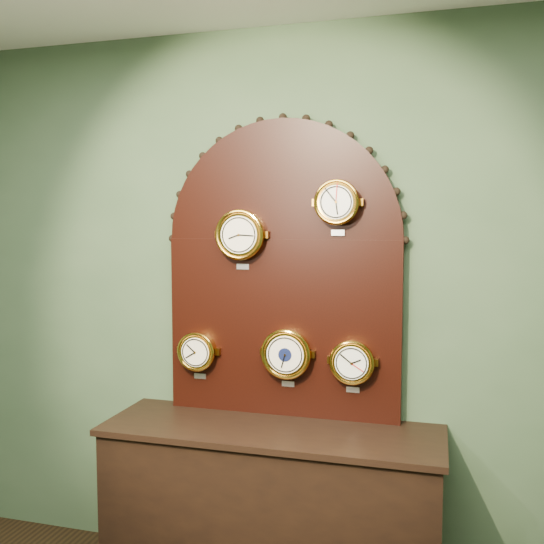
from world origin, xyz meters
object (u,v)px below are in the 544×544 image
(shop_counter, at_px, (271,513))
(display_board, at_px, (283,260))
(hygrometer, at_px, (197,351))
(roman_clock, at_px, (241,235))
(arabic_clock, at_px, (337,202))
(barometer, at_px, (287,354))
(tide_clock, at_px, (352,362))

(shop_counter, xyz_separation_m, display_board, (0.00, 0.22, 1.23))
(shop_counter, relative_size, hygrometer, 6.21)
(roman_clock, xyz_separation_m, hygrometer, (-0.24, 0.00, -0.61))
(shop_counter, height_order, roman_clock, roman_clock)
(roman_clock, bearing_deg, shop_counter, -37.24)
(arabic_clock, bearing_deg, display_board, 166.96)
(display_board, bearing_deg, roman_clock, -161.48)
(barometer, relative_size, tide_clock, 1.13)
(barometer, bearing_deg, hygrometer, 179.84)
(roman_clock, relative_size, tide_clock, 1.13)
(roman_clock, xyz_separation_m, barometer, (0.24, -0.00, -0.59))
(shop_counter, bearing_deg, tide_clock, 22.66)
(hygrometer, bearing_deg, display_board, 8.51)
(display_board, distance_m, hygrometer, 0.66)
(arabic_clock, height_order, hygrometer, arabic_clock)
(arabic_clock, relative_size, barometer, 0.88)
(arabic_clock, bearing_deg, tide_clock, -0.02)
(roman_clock, distance_m, barometer, 0.64)
(shop_counter, xyz_separation_m, barometer, (0.04, 0.15, 0.76))
(roman_clock, bearing_deg, tide_clock, 0.09)
(shop_counter, xyz_separation_m, arabic_clock, (0.29, 0.15, 1.51))
(display_board, distance_m, tide_clock, 0.61)
(shop_counter, distance_m, roman_clock, 1.38)
(arabic_clock, bearing_deg, hygrometer, 179.97)
(hygrometer, bearing_deg, tide_clock, -0.02)
(hygrometer, xyz_separation_m, tide_clock, (0.81, -0.00, -0.01))
(shop_counter, distance_m, hygrometer, 0.88)
(display_board, bearing_deg, shop_counter, -90.00)
(arabic_clock, xyz_separation_m, tide_clock, (0.08, -0.00, -0.77))
(shop_counter, xyz_separation_m, roman_clock, (-0.20, 0.15, 1.35))
(arabic_clock, height_order, tide_clock, arabic_clock)
(roman_clock, bearing_deg, display_board, 18.52)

